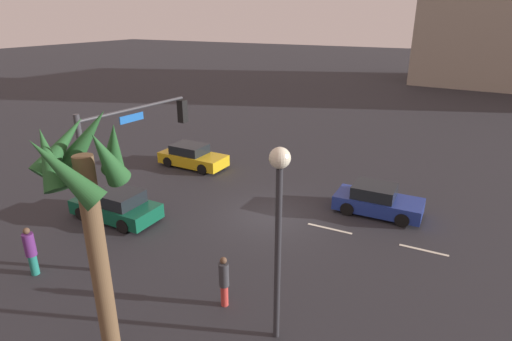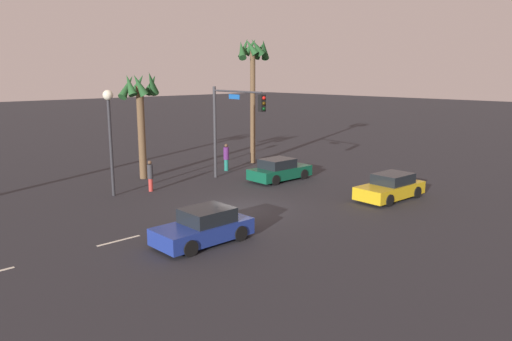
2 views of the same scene
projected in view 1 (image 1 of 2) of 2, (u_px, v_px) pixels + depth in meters
ground_plane at (269, 215)px, 19.67m from camera, size 220.00×220.00×0.00m
lane_stripe_2 at (424, 250)px, 16.73m from camera, size 1.89×0.14×0.01m
lane_stripe_3 at (330, 229)px, 18.40m from camera, size 2.03×0.14×0.01m
car_0 at (192, 157)px, 25.76m from camera, size 4.31×2.03×1.38m
car_1 at (117, 206)px, 19.11m from camera, size 4.20×2.00×1.40m
car_2 at (377, 201)px, 19.65m from camera, size 4.02×1.94×1.40m
traffic_signal at (127, 154)px, 15.42m from camera, size 0.79×5.31×5.92m
streetlamp at (279, 210)px, 10.83m from camera, size 0.56×0.56×5.87m
pedestrian_0 at (224, 280)px, 13.25m from camera, size 0.41×0.41×1.81m
pedestrian_1 at (31, 250)px, 14.86m from camera, size 0.54×0.54×1.90m
palm_tree_0 at (86, 192)px, 9.60m from camera, size 2.50×2.72×6.97m
building_0 at (498, 26)px, 53.94m from camera, size 19.38×15.89×15.01m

